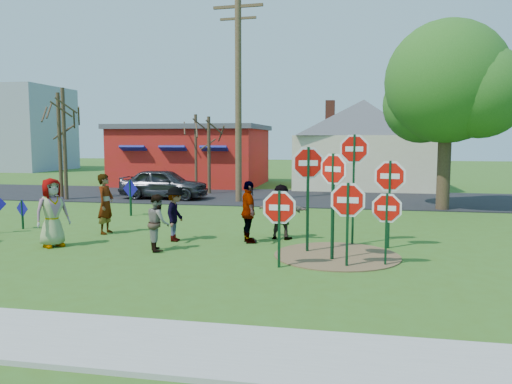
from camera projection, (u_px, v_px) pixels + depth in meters
ground at (182, 241)px, 14.52m from camera, size 120.00×120.00×0.00m
sidewalk at (22, 334)px, 7.49m from camera, size 22.00×1.80×0.08m
road at (256, 197)px, 25.75m from camera, size 120.00×7.50×0.04m
dirt_patch at (337, 255)px, 12.70m from camera, size 3.20×3.20×0.03m
red_building at (193, 155)px, 32.92m from camera, size 9.40×7.69×3.90m
cream_house at (363, 140)px, 30.77m from camera, size 9.40×9.40×6.50m
distant_building at (10, 129)px, 48.65m from camera, size 10.00×8.00×8.00m
stop_sign_a at (279, 213)px, 11.45m from camera, size 1.06×0.07×1.93m
stop_sign_b at (354, 161)px, 13.84m from camera, size 1.10×0.09×3.25m
stop_sign_c at (333, 181)px, 12.06m from camera, size 0.88×0.59×2.77m
stop_sign_d at (390, 183)px, 13.46m from camera, size 1.14×0.15×2.55m
stop_sign_e at (348, 206)px, 11.48m from camera, size 1.10×0.08×2.12m
stop_sign_f at (387, 212)px, 11.61m from camera, size 0.94×0.11×1.84m
stop_sign_g at (308, 175)px, 12.96m from camera, size 1.10×0.38×2.92m
blue_diamond_c at (22, 211)px, 16.49m from camera, size 0.56×0.21×0.98m
blue_diamond_d at (130, 193)px, 19.35m from camera, size 0.70×0.23×1.41m
person_a at (52, 213)px, 13.73m from camera, size 1.03×1.11×1.91m
person_b at (106, 204)px, 15.66m from camera, size 0.46×0.69×1.89m
person_c at (158, 222)px, 13.29m from camera, size 0.86×0.92×1.51m
person_d at (175, 214)px, 14.51m from camera, size 0.66×1.07×1.60m
person_e at (249, 212)px, 14.26m from camera, size 0.83×1.13×1.79m
person_f at (281, 212)px, 14.81m from camera, size 1.60×0.79×1.65m
suv at (164, 184)px, 24.72m from camera, size 4.41×1.90×1.48m
utility_pole at (238, 94)px, 23.18m from camera, size 2.37×0.30×9.66m
leafy_tree at (450, 89)px, 20.47m from camera, size 5.52×5.03×7.84m
bare_tree_west at (64, 128)px, 24.12m from camera, size 1.80×1.80×5.44m
bare_tree_east at (196, 141)px, 29.21m from camera, size 1.80×1.80×4.43m
bare_tree_mid at (59, 131)px, 24.19m from camera, size 1.80×1.80×5.21m
bare_tree_extra at (209, 144)px, 26.91m from camera, size 1.80×1.80×4.19m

